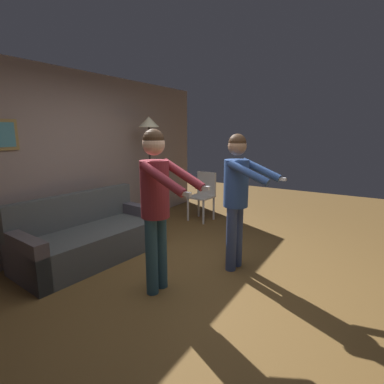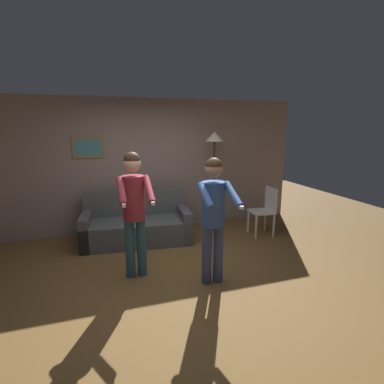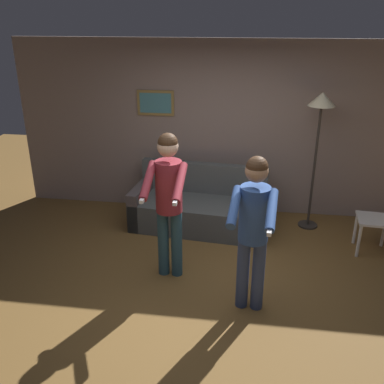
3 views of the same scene
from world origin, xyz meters
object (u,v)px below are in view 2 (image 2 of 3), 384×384
at_px(torchiere_lamp, 214,147).
at_px(dining_chair_distant, 266,208).
at_px(couch, 137,226).
at_px(person_standing_left, 134,203).
at_px(person_standing_right, 214,210).

xyz_separation_m(torchiere_lamp, dining_chair_distant, (0.81, -0.65, -1.14)).
bearing_deg(couch, dining_chair_distant, -10.05).
relative_size(couch, person_standing_left, 1.13).
distance_m(person_standing_left, dining_chair_distant, 2.80).
bearing_deg(torchiere_lamp, couch, -172.13).
distance_m(torchiere_lamp, person_standing_right, 2.30).
bearing_deg(person_standing_right, torchiere_lamp, 67.71).
height_order(torchiere_lamp, person_standing_right, torchiere_lamp).
distance_m(couch, torchiere_lamp, 2.13).
bearing_deg(dining_chair_distant, person_standing_right, -139.83).
height_order(person_standing_left, dining_chair_distant, person_standing_left).
relative_size(couch, torchiere_lamp, 1.01).
distance_m(torchiere_lamp, dining_chair_distant, 1.54).
relative_size(torchiere_lamp, person_standing_right, 1.16).
height_order(person_standing_left, person_standing_right, person_standing_left).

